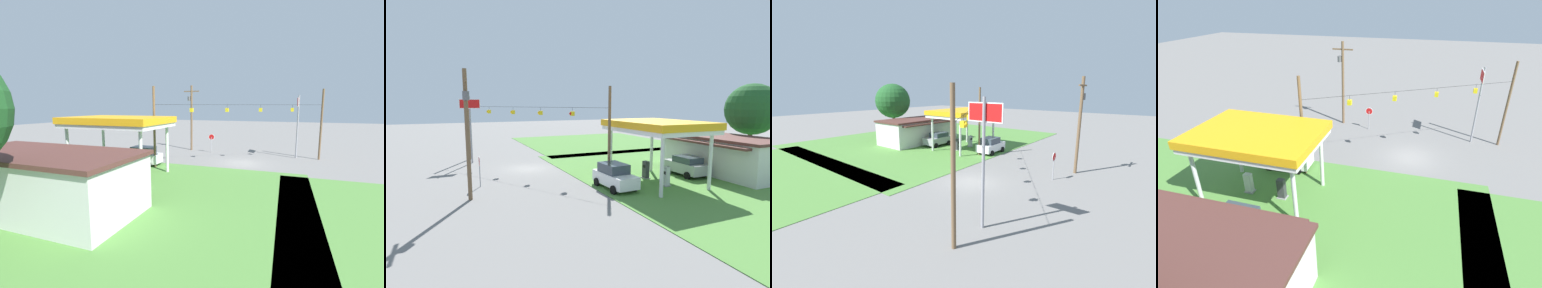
# 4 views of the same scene
# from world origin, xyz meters

# --- Properties ---
(ground_plane) EXTENTS (160.00, 160.00, 0.00)m
(ground_plane) POSITION_xyz_m (0.00, 0.00, 0.00)
(ground_plane) COLOR slate
(gas_station_canopy) EXTENTS (8.61, 6.05, 5.27)m
(gas_station_canopy) POSITION_xyz_m (9.68, 8.66, 4.75)
(gas_station_canopy) COLOR silver
(gas_station_canopy) RESTS_ON ground
(gas_station_store) EXTENTS (11.76, 6.12, 3.59)m
(gas_station_store) POSITION_xyz_m (9.08, 16.97, 1.82)
(gas_station_store) COLOR silver
(gas_station_store) RESTS_ON ground
(fuel_pump_near) EXTENTS (0.71, 0.56, 1.60)m
(fuel_pump_near) POSITION_xyz_m (8.34, 8.66, 0.76)
(fuel_pump_near) COLOR gray
(fuel_pump_near) RESTS_ON ground
(fuel_pump_far) EXTENTS (0.71, 0.56, 1.60)m
(fuel_pump_far) POSITION_xyz_m (11.03, 8.66, 0.76)
(fuel_pump_far) COLOR gray
(fuel_pump_far) RESTS_ON ground
(car_at_pumps_front) EXTENTS (4.18, 2.21, 1.99)m
(car_at_pumps_front) POSITION_xyz_m (9.88, 4.51, 1.01)
(car_at_pumps_front) COLOR white
(car_at_pumps_front) RESTS_ON ground
(car_at_pumps_rear) EXTENTS (4.13, 2.15, 1.86)m
(car_at_pumps_rear) POSITION_xyz_m (8.88, 12.81, 0.96)
(car_at_pumps_rear) COLOR #9E9EA3
(car_at_pumps_rear) RESTS_ON ground
(stop_sign_roadside) EXTENTS (0.80, 0.08, 2.50)m
(stop_sign_roadside) POSITION_xyz_m (5.02, -5.22, 1.81)
(stop_sign_roadside) COLOR #99999E
(stop_sign_roadside) RESTS_ON ground
(stop_sign_overhead) EXTENTS (0.22, 2.20, 7.48)m
(stop_sign_overhead) POSITION_xyz_m (-5.52, -4.99, 5.29)
(stop_sign_overhead) COLOR gray
(stop_sign_overhead) RESTS_ON ground
(utility_pole_main) EXTENTS (2.20, 0.44, 9.02)m
(utility_pole_main) POSITION_xyz_m (8.28, -6.21, 5.06)
(utility_pole_main) COLOR brown
(utility_pole_main) RESTS_ON ground
(signal_span_gantry) EXTENTS (16.42, 10.24, 8.14)m
(signal_span_gantry) POSITION_xyz_m (0.00, -0.01, 4.45)
(signal_span_gantry) COLOR brown
(signal_span_gantry) RESTS_ON ground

